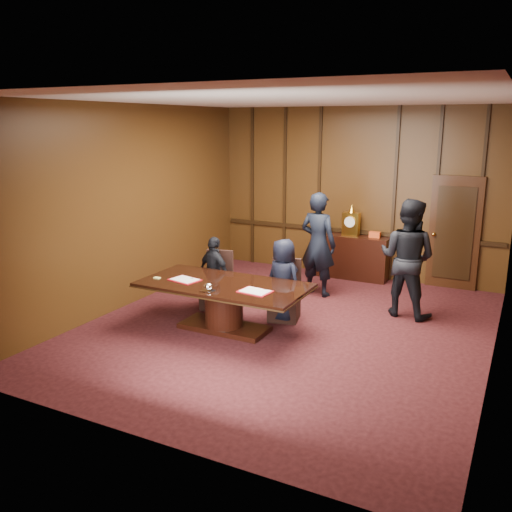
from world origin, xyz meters
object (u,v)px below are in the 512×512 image
Objects in this scene: witness_left at (318,244)px; witness_right at (407,258)px; conference_table at (224,299)px; signatory_left at (215,273)px; sideboard at (350,255)px; signatory_right at (283,280)px.

witness_left is 1.75m from witness_right.
conference_table is 3.13m from witness_right.
signatory_left is 3.26m from witness_right.
sideboard is 0.81× the size of witness_right.
witness_right is (3.02, 1.18, 0.35)m from signatory_left.
witness_left reaches higher than conference_table.
signatory_left is at bearing 129.09° from conference_table.
witness_right is at bearing -128.32° from signatory_right.
sideboard is at bearing -76.69° from signatory_right.
sideboard is 2.97m from signatory_right.
signatory_left is 2.06m from witness_left.
witness_right reaches higher than conference_table.
witness_right reaches higher than sideboard.
sideboard is 1.25× the size of signatory_left.
signatory_left is 0.66× the size of witness_left.
sideboard is 0.61× the size of conference_table.
witness_right is at bearing 39.89° from conference_table.
signatory_right is (1.30, 0.00, 0.04)m from signatory_left.
signatory_left is (-0.65, 0.80, 0.13)m from conference_table.
signatory_right is 0.69× the size of witness_right.
witness_right is (1.52, -1.78, 0.50)m from sideboard.
sideboard reaches higher than conference_table.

